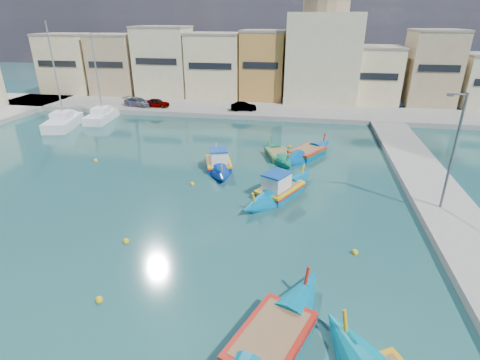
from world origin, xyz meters
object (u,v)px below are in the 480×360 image
(quay_street_lamp, at_px, (452,152))
(yacht_midnorth, at_px, (69,119))
(luzzu_blue_cabin, at_px, (219,164))
(luzzu_green, at_px, (278,156))
(yacht_north, at_px, (107,114))
(church_block, at_px, (323,44))
(luzzu_blue_south, at_px, (271,342))
(luzzu_turquoise_cabin, at_px, (280,191))
(luzzu_cyan_mid, at_px, (307,154))

(quay_street_lamp, bearing_deg, yacht_midnorth, 156.24)
(quay_street_lamp, relative_size, luzzu_blue_cabin, 0.97)
(luzzu_green, xyz_separation_m, yacht_north, (-23.28, 11.53, 0.19))
(church_block, height_order, luzzu_green, church_block)
(church_block, xyz_separation_m, quay_street_lamp, (7.44, -34.00, -4.07))
(luzzu_blue_south, height_order, yacht_midnorth, yacht_midnorth)
(yacht_midnorth, bearing_deg, luzzu_blue_south, -46.77)
(luzzu_turquoise_cabin, bearing_deg, church_block, 84.47)
(luzzu_blue_cabin, bearing_deg, yacht_midnorth, 152.38)
(luzzu_green, bearing_deg, luzzu_blue_south, -86.01)
(quay_street_lamp, xyz_separation_m, luzzu_blue_cabin, (-16.30, 5.40, -3.99))
(luzzu_blue_south, relative_size, yacht_midnorth, 0.79)
(luzzu_green, relative_size, yacht_midnorth, 0.60)
(quay_street_lamp, xyz_separation_m, luzzu_green, (-11.39, 8.78, -4.09))
(luzzu_blue_cabin, bearing_deg, luzzu_cyan_mid, 30.05)
(yacht_north, relative_size, yacht_midnorth, 0.89)
(quay_street_lamp, height_order, yacht_midnorth, yacht_midnorth)
(quay_street_lamp, distance_m, luzzu_cyan_mid, 13.74)
(luzzu_turquoise_cabin, distance_m, luzzu_blue_south, 13.97)
(luzzu_blue_cabin, relative_size, yacht_midnorth, 0.65)
(luzzu_green, bearing_deg, luzzu_cyan_mid, 20.25)
(luzzu_blue_cabin, xyz_separation_m, yacht_north, (-18.37, 14.91, 0.10))
(quay_street_lamp, height_order, luzzu_turquoise_cabin, quay_street_lamp)
(yacht_north, bearing_deg, luzzu_blue_south, -53.35)
(church_block, height_order, luzzu_cyan_mid, church_block)
(luzzu_turquoise_cabin, bearing_deg, yacht_midnorth, 149.91)
(quay_street_lamp, height_order, yacht_north, yacht_north)
(quay_street_lamp, xyz_separation_m, yacht_midnorth, (-37.73, 16.61, -3.84))
(yacht_midnorth, bearing_deg, quay_street_lamp, -23.76)
(quay_street_lamp, height_order, luzzu_blue_south, quay_street_lamp)
(church_block, height_order, luzzu_blue_cabin, church_block)
(church_block, bearing_deg, yacht_north, -153.30)
(luzzu_cyan_mid, bearing_deg, luzzu_blue_cabin, -149.95)
(quay_street_lamp, bearing_deg, luzzu_blue_cabin, 161.67)
(luzzu_green, bearing_deg, yacht_midnorth, 163.44)
(church_block, relative_size, quay_street_lamp, 2.39)
(luzzu_green, height_order, yacht_midnorth, yacht_midnorth)
(luzzu_cyan_mid, height_order, luzzu_blue_south, luzzu_blue_south)
(luzzu_cyan_mid, distance_m, yacht_north, 27.94)
(yacht_midnorth, bearing_deg, luzzu_turquoise_cabin, -30.09)
(luzzu_cyan_mid, bearing_deg, luzzu_blue_south, -92.67)
(luzzu_blue_cabin, bearing_deg, church_block, 72.80)
(yacht_north, xyz_separation_m, yacht_midnorth, (-3.06, -3.70, 0.06))
(luzzu_green, bearing_deg, yacht_north, 153.65)
(luzzu_blue_cabin, height_order, luzzu_blue_south, luzzu_blue_cabin)
(church_block, xyz_separation_m, yacht_north, (-27.23, -13.69, -7.97))
(luzzu_blue_cabin, height_order, luzzu_green, luzzu_blue_cabin)
(yacht_north, bearing_deg, quay_street_lamp, -30.36)
(luzzu_turquoise_cabin, xyz_separation_m, luzzu_cyan_mid, (1.84, 8.81, -0.08))
(luzzu_cyan_mid, distance_m, luzzu_green, 2.75)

